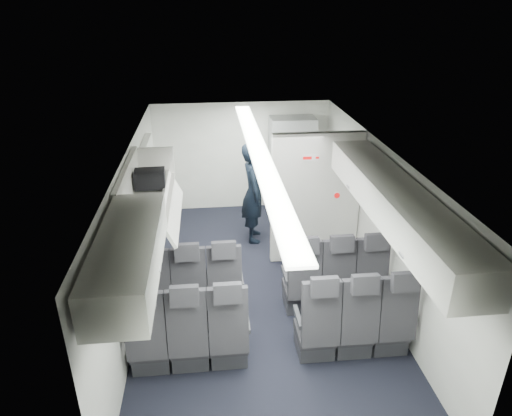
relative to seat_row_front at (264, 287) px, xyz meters
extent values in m
cube|color=black|center=(0.00, 0.53, -0.41)|extent=(3.40, 6.00, 0.01)
cube|color=white|center=(0.00, 0.53, 1.75)|extent=(3.40, 6.00, 0.01)
cube|color=silver|center=(0.00, 3.53, 0.67)|extent=(3.40, 0.01, 2.15)
cube|color=silver|center=(0.00, -2.47, 0.67)|extent=(3.40, 0.01, 2.15)
cube|color=silver|center=(-1.70, 0.53, 0.67)|extent=(0.01, 6.00, 2.15)
cube|color=silver|center=(1.70, 0.53, 0.67)|extent=(0.01, 6.00, 2.15)
cube|color=white|center=(0.00, 0.53, 1.71)|extent=(0.25, 5.52, 0.03)
cube|color=#27262A|center=(-1.42, 0.08, -0.13)|extent=(0.44, 0.46, 0.12)
cube|color=#2D2D33|center=(-1.42, 0.08, -0.29)|extent=(0.42, 0.42, 0.22)
cube|color=#27262A|center=(-1.42, -0.14, 0.32)|extent=(0.44, 0.20, 0.80)
cube|color=#27262A|center=(-1.42, -0.19, 0.72)|extent=(0.30, 0.12, 0.23)
cube|color=#2D2D33|center=(-1.64, 0.05, 0.15)|extent=(0.05, 0.40, 0.06)
cube|color=#2D2D33|center=(-1.20, 0.05, 0.15)|extent=(0.05, 0.40, 0.06)
cube|color=#27262A|center=(-0.97, 0.08, -0.13)|extent=(0.44, 0.46, 0.12)
cube|color=#2D2D33|center=(-0.97, 0.08, -0.29)|extent=(0.42, 0.42, 0.22)
cube|color=#27262A|center=(-0.97, -0.14, 0.32)|extent=(0.44, 0.20, 0.80)
cube|color=#27262A|center=(-0.97, -0.19, 0.72)|extent=(0.30, 0.12, 0.23)
cube|color=#2D2D33|center=(-1.19, 0.05, 0.15)|extent=(0.05, 0.40, 0.06)
cube|color=#2D2D33|center=(-0.75, 0.05, 0.15)|extent=(0.05, 0.40, 0.06)
cube|color=#27262A|center=(-0.52, 0.08, -0.13)|extent=(0.44, 0.46, 0.12)
cube|color=#2D2D33|center=(-0.52, 0.08, -0.29)|extent=(0.42, 0.42, 0.22)
cube|color=#27262A|center=(-0.52, -0.14, 0.32)|extent=(0.44, 0.20, 0.80)
cube|color=#27262A|center=(-0.52, -0.19, 0.72)|extent=(0.30, 0.12, 0.23)
cube|color=#2D2D33|center=(-0.74, 0.05, 0.15)|extent=(0.05, 0.40, 0.06)
cube|color=#2D2D33|center=(-0.30, 0.05, 0.15)|extent=(0.05, 0.40, 0.06)
cube|color=#27262A|center=(0.52, 0.08, -0.13)|extent=(0.44, 0.46, 0.12)
cube|color=#2D2D33|center=(0.52, 0.08, -0.29)|extent=(0.42, 0.42, 0.22)
cube|color=#27262A|center=(0.52, -0.14, 0.32)|extent=(0.44, 0.20, 0.80)
cube|color=#27262A|center=(0.52, -0.19, 0.72)|extent=(0.30, 0.12, 0.23)
cube|color=#2D2D33|center=(0.30, 0.05, 0.15)|extent=(0.05, 0.40, 0.06)
cube|color=#2D2D33|center=(0.74, 0.05, 0.15)|extent=(0.05, 0.40, 0.06)
cube|color=#27262A|center=(0.97, 0.08, -0.13)|extent=(0.44, 0.46, 0.12)
cube|color=#2D2D33|center=(0.97, 0.08, -0.29)|extent=(0.42, 0.42, 0.22)
cube|color=#27262A|center=(0.97, -0.14, 0.32)|extent=(0.44, 0.20, 0.80)
cube|color=#27262A|center=(0.97, -0.19, 0.72)|extent=(0.30, 0.12, 0.23)
cube|color=#2D2D33|center=(0.75, 0.05, 0.15)|extent=(0.05, 0.40, 0.06)
cube|color=#2D2D33|center=(1.19, 0.05, 0.15)|extent=(0.05, 0.40, 0.06)
cube|color=#27262A|center=(1.42, 0.08, -0.13)|extent=(0.44, 0.46, 0.12)
cube|color=#2D2D33|center=(1.42, 0.08, -0.29)|extent=(0.42, 0.42, 0.22)
cube|color=#27262A|center=(1.42, -0.14, 0.32)|extent=(0.44, 0.20, 0.80)
cube|color=#27262A|center=(1.42, -0.19, 0.72)|extent=(0.30, 0.12, 0.23)
cube|color=#2D2D33|center=(1.20, 0.05, 0.15)|extent=(0.05, 0.40, 0.06)
cube|color=#2D2D33|center=(1.64, 0.05, 0.15)|extent=(0.05, 0.40, 0.06)
cube|color=#27262A|center=(-1.42, -0.82, -0.13)|extent=(0.44, 0.46, 0.12)
cube|color=#2D2D33|center=(-1.42, -0.82, -0.29)|extent=(0.42, 0.42, 0.22)
cube|color=#27262A|center=(-1.42, -1.04, 0.32)|extent=(0.44, 0.20, 0.80)
cube|color=#27262A|center=(-1.42, -1.09, 0.72)|extent=(0.30, 0.12, 0.23)
cube|color=#2D2D33|center=(-1.64, -0.85, 0.15)|extent=(0.05, 0.40, 0.06)
cube|color=#2D2D33|center=(-1.20, -0.85, 0.15)|extent=(0.05, 0.40, 0.06)
cube|color=#27262A|center=(-0.97, -0.82, -0.13)|extent=(0.44, 0.46, 0.12)
cube|color=#2D2D33|center=(-0.97, -0.82, -0.29)|extent=(0.42, 0.42, 0.22)
cube|color=#27262A|center=(-0.97, -1.04, 0.32)|extent=(0.44, 0.20, 0.80)
cube|color=#27262A|center=(-0.97, -1.09, 0.72)|extent=(0.30, 0.12, 0.23)
cube|color=#2D2D33|center=(-1.19, -0.85, 0.15)|extent=(0.05, 0.40, 0.06)
cube|color=#2D2D33|center=(-0.75, -0.85, 0.15)|extent=(0.05, 0.40, 0.06)
cube|color=#27262A|center=(-0.52, -0.82, -0.13)|extent=(0.44, 0.46, 0.12)
cube|color=#2D2D33|center=(-0.52, -0.82, -0.29)|extent=(0.42, 0.42, 0.22)
cube|color=#27262A|center=(-0.52, -1.04, 0.32)|extent=(0.44, 0.20, 0.80)
cube|color=#27262A|center=(-0.52, -1.09, 0.72)|extent=(0.30, 0.12, 0.23)
cube|color=#2D2D33|center=(-0.74, -0.85, 0.15)|extent=(0.05, 0.40, 0.06)
cube|color=#2D2D33|center=(-0.30, -0.85, 0.15)|extent=(0.05, 0.40, 0.06)
cube|color=#27262A|center=(0.52, -0.82, -0.13)|extent=(0.44, 0.46, 0.12)
cube|color=#2D2D33|center=(0.52, -0.82, -0.29)|extent=(0.42, 0.42, 0.22)
cube|color=#27262A|center=(0.52, -1.04, 0.32)|extent=(0.44, 0.20, 0.80)
cube|color=#27262A|center=(0.52, -1.09, 0.72)|extent=(0.30, 0.12, 0.23)
cube|color=#2D2D33|center=(0.30, -0.85, 0.15)|extent=(0.05, 0.40, 0.06)
cube|color=#2D2D33|center=(0.74, -0.85, 0.15)|extent=(0.05, 0.40, 0.06)
cube|color=#27262A|center=(0.97, -0.82, -0.13)|extent=(0.44, 0.46, 0.12)
cube|color=#2D2D33|center=(0.97, -0.82, -0.29)|extent=(0.42, 0.42, 0.22)
cube|color=#27262A|center=(0.97, -1.04, 0.32)|extent=(0.44, 0.20, 0.80)
cube|color=#27262A|center=(0.97, -1.09, 0.72)|extent=(0.30, 0.12, 0.23)
cube|color=#2D2D33|center=(0.75, -0.85, 0.15)|extent=(0.05, 0.40, 0.06)
cube|color=#2D2D33|center=(1.19, -0.85, 0.15)|extent=(0.05, 0.40, 0.06)
cube|color=#27262A|center=(1.42, -0.82, -0.13)|extent=(0.44, 0.46, 0.12)
cube|color=#2D2D33|center=(1.42, -0.82, -0.29)|extent=(0.42, 0.42, 0.22)
cube|color=#27262A|center=(1.42, -1.04, 0.32)|extent=(0.44, 0.20, 0.80)
cube|color=#27262A|center=(1.42, -1.09, 0.72)|extent=(0.30, 0.12, 0.23)
cube|color=#2D2D33|center=(1.20, -0.85, 0.15)|extent=(0.05, 0.40, 0.06)
cube|color=#2D2D33|center=(1.64, -0.85, 0.15)|extent=(0.05, 0.40, 0.06)
cube|color=white|center=(-1.40, -1.47, 1.46)|extent=(0.52, 1.80, 0.40)
cylinder|color=slate|center=(-1.15, -1.47, 1.30)|extent=(0.04, 0.10, 0.04)
cube|color=#9E9E93|center=(-1.40, 0.28, 1.26)|extent=(0.52, 1.70, 0.04)
cube|color=white|center=(-1.66, 0.28, 1.46)|extent=(0.06, 1.70, 0.44)
cube|color=white|center=(-1.40, -0.55, 1.46)|extent=(0.52, 0.04, 0.40)
cube|color=white|center=(-1.40, 1.11, 1.46)|extent=(0.52, 0.04, 0.40)
cube|color=white|center=(-1.15, 0.28, 1.15)|extent=(0.21, 1.61, 0.38)
cube|color=white|center=(1.40, -1.47, 1.46)|extent=(0.52, 1.80, 0.40)
cylinder|color=slate|center=(1.15, -1.47, 1.30)|extent=(0.04, 0.10, 0.04)
cube|color=white|center=(1.40, 0.28, 1.46)|extent=(0.52, 1.70, 0.40)
cylinder|color=slate|center=(1.15, 0.28, 1.30)|extent=(0.04, 0.10, 0.04)
cube|color=silver|center=(0.98, 1.33, 0.67)|extent=(1.40, 0.12, 2.13)
cube|color=white|center=(0.85, 1.26, 1.38)|extent=(0.24, 0.01, 0.10)
cube|color=red|center=(0.80, 1.25, 1.38)|extent=(0.13, 0.01, 0.04)
cube|color=red|center=(0.95, 1.25, 1.38)|extent=(0.05, 0.01, 0.03)
cylinder|color=white|center=(1.30, 1.26, 0.75)|extent=(0.11, 0.01, 0.11)
cylinder|color=red|center=(1.30, 1.26, 0.75)|extent=(0.09, 0.01, 0.09)
cube|color=#939399|center=(0.95, 3.25, 0.55)|extent=(0.85, 0.50, 1.90)
cube|color=#3F3F42|center=(0.95, 2.99, 0.10)|extent=(0.80, 0.01, 0.02)
cube|color=#3F3F42|center=(0.95, 2.99, 0.60)|extent=(0.80, 0.01, 0.02)
cube|color=#3F3F42|center=(0.95, 2.99, 1.10)|extent=(0.80, 0.01, 0.02)
cube|color=silver|center=(-1.64, 2.08, 0.55)|extent=(0.10, 0.92, 1.86)
cylinder|color=black|center=(-1.58, 2.08, 1.05)|extent=(0.03, 0.22, 0.22)
cube|color=gold|center=(-1.58, 2.38, 0.60)|extent=(0.02, 0.10, 0.75)
cylinder|color=white|center=(-1.67, 1.33, 0.90)|extent=(0.01, 0.11, 0.11)
cylinder|color=red|center=(-1.66, 1.33, 0.90)|extent=(0.01, 0.09, 0.09)
imported|color=black|center=(0.09, 2.13, 0.48)|extent=(0.46, 0.67, 1.78)
cube|color=black|center=(-1.42, 0.54, 1.42)|extent=(0.39, 0.28, 0.23)
cube|color=white|center=(0.28, 2.08, 0.70)|extent=(0.16, 0.11, 0.13)
camera|label=1|loc=(-0.65, -5.06, 3.54)|focal=32.00mm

